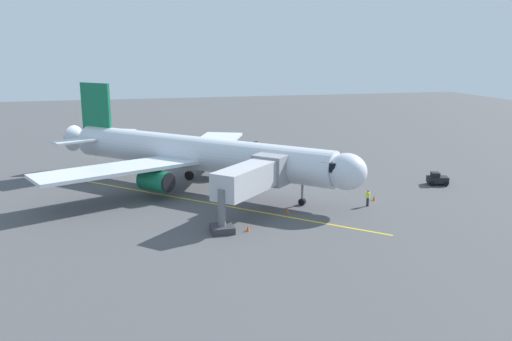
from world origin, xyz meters
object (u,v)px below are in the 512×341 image
jet_bridge (255,177)px  safety_cone_nose_right (374,198)px  airplane (193,154)px  ground_crew_marshaller (368,198)px  tug_near_nose (437,179)px  belt_loader_portside (242,149)px  safety_cone_wing_port (248,228)px  safety_cone_nose_left (288,210)px  baggage_cart_starboard_side (183,157)px

jet_bridge → safety_cone_nose_right: 14.07m
airplane → jet_bridge: (-4.29, 11.73, -0.24)m
ground_crew_marshaller → tug_near_nose: (-11.76, -5.91, -0.18)m
airplane → safety_cone_nose_right: 20.70m
belt_loader_portside → safety_cone_wing_port: size_ratio=8.45×
airplane → belt_loader_portside: airplane is taller
belt_loader_portside → safety_cone_nose_right: belt_loader_portside is taller
tug_near_nose → safety_cone_nose_right: 10.99m
airplane → safety_cone_nose_right: (-17.79, 9.91, -3.73)m
jet_bridge → belt_loader_portside: size_ratio=2.05×
safety_cone_nose_left → safety_cone_nose_right: 10.35m
belt_loader_portside → airplane: bearing=61.7°
belt_loader_portside → tug_near_nose: bearing=127.3°
tug_near_nose → safety_cone_wing_port: size_ratio=4.82×
airplane → safety_cone_nose_left: airplane is taller
airplane → ground_crew_marshaller: (-16.19, 11.67, -3.12)m
tug_near_nose → safety_cone_wing_port: (25.36, 10.28, -0.43)m
tug_near_nose → belt_loader_portside: bearing=-52.7°
ground_crew_marshaller → belt_loader_portside: size_ratio=0.37×
safety_cone_nose_left → ground_crew_marshaller: bearing=-179.5°
jet_bridge → safety_cone_wing_port: (1.69, 4.30, -3.49)m
baggage_cart_starboard_side → jet_bridge: bearing=98.4°
belt_loader_portside → safety_cone_nose_left: 29.98m
tug_near_nose → safety_cone_nose_left: tug_near_nose is taller
airplane → belt_loader_portside: bearing=-118.3°
safety_cone_nose_left → baggage_cart_starboard_side: bearing=-74.8°
safety_cone_nose_left → safety_cone_wing_port: 6.60m
safety_cone_nose_left → safety_cone_wing_port: (5.01, 4.30, 0.00)m
safety_cone_nose_left → safety_cone_wing_port: size_ratio=1.00×
baggage_cart_starboard_side → safety_cone_nose_right: baggage_cart_starboard_side is taller
airplane → safety_cone_wing_port: 16.67m
tug_near_nose → baggage_cart_starboard_side: tug_near_nose is taller
jet_bridge → safety_cone_nose_right: (-13.50, -1.83, -3.49)m
ground_crew_marshaller → safety_cone_wing_port: 14.29m
belt_loader_portside → ground_crew_marshaller: bearing=102.1°
airplane → belt_loader_portside: 20.88m
baggage_cart_starboard_side → safety_cone_nose_left: bearing=105.2°
jet_bridge → belt_loader_portside: (-5.48, -29.89, -3.05)m
jet_bridge → tug_near_nose: size_ratio=3.60×
safety_cone_nose_left → safety_cone_nose_right: (-10.18, -1.84, 0.00)m
safety_cone_nose_right → tug_near_nose: bearing=-157.8°
tug_near_nose → baggage_cart_starboard_side: bearing=-36.9°
baggage_cart_starboard_side → safety_cone_nose_right: size_ratio=5.31×
belt_loader_portside → safety_cone_wing_port: bearing=78.2°
ground_crew_marshaller → safety_cone_nose_right: 2.46m
tug_near_nose → belt_loader_portside: belt_loader_portside is taller
tug_near_nose → ground_crew_marshaller: bearing=26.7°
baggage_cart_starboard_side → tug_near_nose: bearing=143.1°
jet_bridge → ground_crew_marshaller: (-11.90, -0.07, -2.88)m
ground_crew_marshaller → safety_cone_nose_right: ground_crew_marshaller is taller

